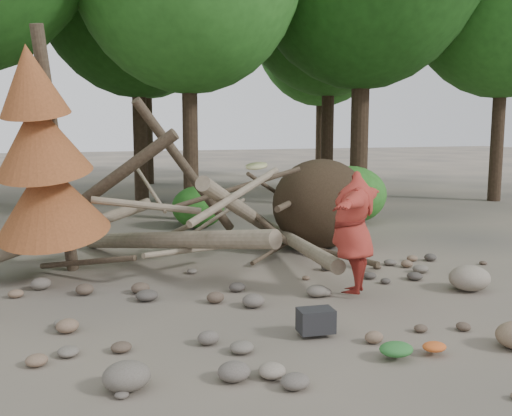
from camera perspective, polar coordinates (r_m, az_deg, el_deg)
name	(u,v)px	position (r m, az deg, el deg)	size (l,w,h in m)	color
ground	(302,323)	(7.98, 4.59, -11.40)	(120.00, 120.00, 0.00)	#514C44
deadfall_pile	(298,207)	(12.34, 4.27, 0.08)	(8.55, 5.24, 3.30)	#332619
dead_conifer	(44,161)	(10.11, -20.45, 4.47)	(2.06, 2.16, 4.35)	#4C3F30
bush_mid	(198,207)	(15.26, -5.80, 0.10)	(1.40, 1.40, 1.12)	#27691E
bush_right	(351,195)	(16.19, 9.43, 1.34)	(2.00, 2.00, 1.60)	#317D26
frisbee_thrower	(353,232)	(9.00, 9.70, -2.40)	(3.01, 2.12, 2.12)	maroon
backpack	(316,325)	(7.47, 5.99, -11.55)	(0.45, 0.30, 0.30)	black
cloth_green	(396,353)	(6.95, 13.83, -13.93)	(0.41, 0.34, 0.15)	#29682C
cloth_orange	(434,351)	(7.20, 17.39, -13.47)	(0.29, 0.24, 0.11)	#C15321
boulder_front_left	(127,376)	(6.17, -12.82, -16.08)	(0.49, 0.44, 0.30)	#645D53
boulder_mid_right	(470,278)	(10.04, 20.58, -6.59)	(0.69, 0.62, 0.41)	gray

